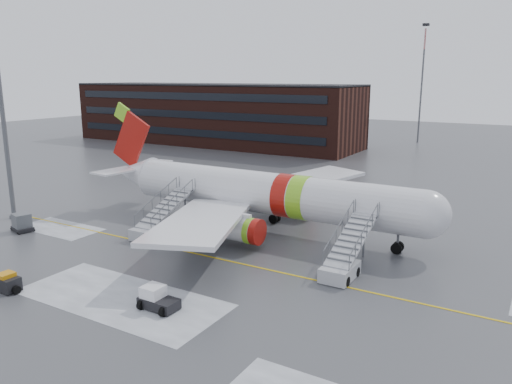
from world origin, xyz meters
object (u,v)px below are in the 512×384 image
Objects in this scene: airliner at (258,193)px; pushback_tug at (157,299)px; airstair_aft at (155,224)px; baggage_tractor at (7,283)px; airstair_fwd at (344,261)px; uld_container at (22,223)px; light_mast_near at (0,91)px.

airliner is 14.24× the size of pushback_tug.
airstair_aft reaches higher than baggage_tractor.
airstair_fwd is 13.36m from pushback_tug.
airstair_aft is (-6.73, -6.54, -2.35)m from airliner.
airstair_aft is at bearing 24.26° from uld_container.
airstair_aft is 12.56m from uld_container.
airstair_aft is at bearing 87.51° from baggage_tractor.
uld_container is at bearing 141.36° from baggage_tractor.
uld_container reaches higher than pushback_tug.
airstair_aft is at bearing -135.83° from airliner.
airstair_fwd is 0.32× the size of light_mast_near.
light_mast_near reaches higher than airstair_aft.
baggage_tractor is (10.85, -8.67, -0.24)m from uld_container.
pushback_tug is 29.46m from light_mast_near.
light_mast_near is (-16.08, -2.88, 11.38)m from airstair_aft.
airliner is 1.46× the size of light_mast_near.
pushback_tug is at bearing -126.27° from airstair_fwd.
pushback_tug is at bearing -14.83° from uld_container.
airstair_aft is 13.86m from baggage_tractor.
airstair_aft reaches higher than uld_container.
airstair_aft is 3.32× the size of uld_container.
baggage_tractor is at bearing -92.49° from airstair_aft.
airstair_aft is 3.24× the size of baggage_tractor.
pushback_tug is 21.91m from uld_container.
airstair_aft is at bearing 132.09° from pushback_tug.
airliner reaches higher than pushback_tug.
airstair_aft is 19.91m from light_mast_near.
baggage_tractor is 0.10× the size of light_mast_near.
light_mast_near reaches higher than uld_container.
airstair_aft is 14.51m from pushback_tug.
light_mast_near is at bearing 163.01° from pushback_tug.
light_mast_near is (-4.63, 2.28, 11.68)m from uld_container.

